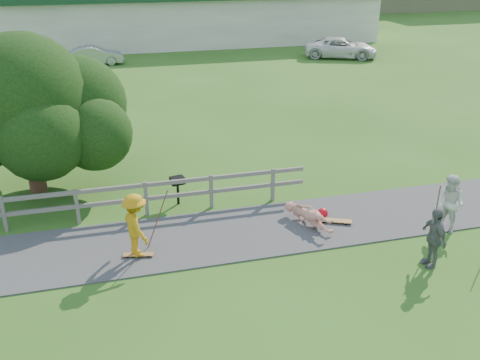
# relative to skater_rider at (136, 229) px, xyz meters

# --- Properties ---
(ground) EXTENTS (260.00, 260.00, 0.00)m
(ground) POSITION_rel_skater_rider_xyz_m (2.48, -0.93, -0.86)
(ground) COLOR #2F5819
(ground) RESTS_ON ground
(path) EXTENTS (34.00, 3.00, 0.04)m
(path) POSITION_rel_skater_rider_xyz_m (2.48, 0.57, -0.84)
(path) COLOR #39393B
(path) RESTS_ON ground
(fence) EXTENTS (15.05, 0.10, 1.10)m
(fence) POSITION_rel_skater_rider_xyz_m (-2.14, 2.37, -0.14)
(fence) COLOR #615C56
(fence) RESTS_ON ground
(strip_mall) EXTENTS (32.50, 10.75, 5.10)m
(strip_mall) POSITION_rel_skater_rider_xyz_m (6.48, 34.01, 1.72)
(strip_mall) COLOR #BDB7A6
(strip_mall) RESTS_ON ground
(skater_rider) EXTENTS (0.96, 1.25, 1.72)m
(skater_rider) POSITION_rel_skater_rider_xyz_m (0.00, 0.00, 0.00)
(skater_rider) COLOR #C18312
(skater_rider) RESTS_ON ground
(skater_fallen) EXTENTS (1.80, 1.07, 0.65)m
(skater_fallen) POSITION_rel_skater_rider_xyz_m (4.96, 0.49, -0.54)
(skater_fallen) COLOR tan
(skater_fallen) RESTS_ON ground
(spectator_a) EXTENTS (0.88, 1.00, 1.71)m
(spectator_a) POSITION_rel_skater_rider_xyz_m (8.66, -0.83, -0.00)
(spectator_a) COLOR silver
(spectator_a) RESTS_ON ground
(spectator_b) EXTENTS (0.41, 0.95, 1.61)m
(spectator_b) POSITION_rel_skater_rider_xyz_m (7.20, -2.28, -0.05)
(spectator_b) COLOR slate
(spectator_b) RESTS_ON ground
(car_silver) EXTENTS (3.84, 1.39, 1.26)m
(car_silver) POSITION_rel_skater_rider_xyz_m (-0.66, 25.67, -0.23)
(car_silver) COLOR #9B9FA2
(car_silver) RESTS_ON ground
(car_white) EXTENTS (5.70, 4.24, 1.44)m
(car_white) POSITION_rel_skater_rider_xyz_m (16.64, 23.65, -0.14)
(car_white) COLOR white
(car_white) RESTS_ON ground
(tree) EXTENTS (6.55, 6.55, 3.92)m
(tree) POSITION_rel_skater_rider_xyz_m (-2.85, 5.12, 1.10)
(tree) COLOR black
(tree) RESTS_ON ground
(bbq) EXTENTS (0.48, 0.40, 0.92)m
(bbq) POSITION_rel_skater_rider_xyz_m (1.51, 2.89, -0.40)
(bbq) COLOR black
(bbq) RESTS_ON ground
(longboard_rider) EXTENTS (0.82, 0.36, 0.09)m
(longboard_rider) POSITION_rel_skater_rider_xyz_m (0.00, 0.00, -0.81)
(longboard_rider) COLOR brown
(longboard_rider) RESTS_ON ground
(longboard_fallen) EXTENTS (0.99, 0.63, 0.11)m
(longboard_fallen) POSITION_rel_skater_rider_xyz_m (5.76, 0.39, -0.80)
(longboard_fallen) COLOR brown
(longboard_fallen) RESTS_ON ground
(helmet) EXTENTS (0.32, 0.32, 0.32)m
(helmet) POSITION_rel_skater_rider_xyz_m (5.56, 0.84, -0.70)
(helmet) COLOR red
(helmet) RESTS_ON ground
(pole_rider) EXTENTS (0.03, 0.03, 1.79)m
(pole_rider) POSITION_rel_skater_rider_xyz_m (0.60, 0.40, 0.04)
(pole_rider) COLOR brown
(pole_rider) RESTS_ON ground
(pole_spec_left) EXTENTS (0.03, 0.03, 1.85)m
(pole_spec_left) POSITION_rel_skater_rider_xyz_m (7.70, -1.55, 0.07)
(pole_spec_left) COLOR brown
(pole_spec_left) RESTS_ON ground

